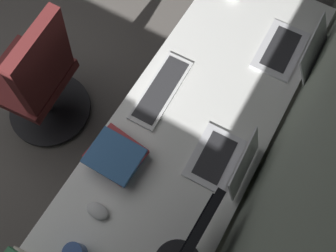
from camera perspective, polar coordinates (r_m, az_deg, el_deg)
name	(u,v)px	position (r m, az deg, el deg)	size (l,w,h in m)	color
wall_back	(295,193)	(1.03, 19.97, -10.25)	(4.60, 0.10, 2.60)	slate
desk	(177,154)	(1.66, 1.49, -4.52)	(2.29, 0.70, 0.73)	white
drawer_pedestal	(191,155)	(2.00, 3.74, -4.76)	(0.40, 0.51, 0.69)	white
laptop_leftmost	(226,160)	(1.56, 9.45, -5.55)	(0.29, 0.26, 0.20)	silver
laptop_left	(294,50)	(1.90, 19.80, 11.55)	(0.34, 0.30, 0.19)	silver
keyboard_main	(161,90)	(1.72, -1.14, 5.89)	(0.42, 0.15, 0.02)	silver
mouse_spare	(98,211)	(1.55, -11.41, -13.42)	(0.06, 0.10, 0.03)	silver
book_stack_far	(116,156)	(1.57, -8.52, -4.82)	(0.22, 0.24, 0.08)	#38669E
office_chair	(39,83)	(2.19, -20.29, 6.57)	(0.56, 0.57, 0.97)	maroon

